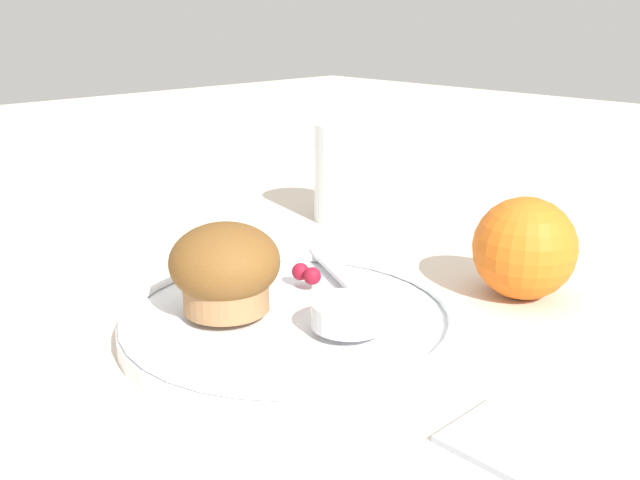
# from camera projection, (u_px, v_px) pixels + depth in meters

# --- Properties ---
(ground_plane) EXTENTS (3.00, 3.00, 0.00)m
(ground_plane) POSITION_uv_depth(u_px,v_px,m) (330.00, 330.00, 0.54)
(ground_plane) COLOR beige
(plate) EXTENTS (0.25, 0.25, 0.02)m
(plate) POSITION_uv_depth(u_px,v_px,m) (289.00, 321.00, 0.53)
(plate) COLOR white
(plate) RESTS_ON ground_plane
(muffin) EXTENTS (0.08, 0.08, 0.07)m
(muffin) POSITION_uv_depth(u_px,v_px,m) (225.00, 269.00, 0.52)
(muffin) COLOR #9E7047
(muffin) RESTS_ON plate
(cream_ramekin) EXTENTS (0.05, 0.05, 0.02)m
(cream_ramekin) POSITION_uv_depth(u_px,v_px,m) (349.00, 312.00, 0.50)
(cream_ramekin) COLOR silver
(cream_ramekin) RESTS_ON plate
(berry_pair) EXTENTS (0.03, 0.01, 0.01)m
(berry_pair) POSITION_uv_depth(u_px,v_px,m) (306.00, 274.00, 0.58)
(berry_pair) COLOR maroon
(berry_pair) RESTS_ON plate
(butter_knife) EXTENTS (0.14, 0.08, 0.00)m
(butter_knife) POSITION_uv_depth(u_px,v_px,m) (347.00, 278.00, 0.58)
(butter_knife) COLOR silver
(butter_knife) RESTS_ON plate
(orange_fruit) EXTENTS (0.09, 0.09, 0.09)m
(orange_fruit) POSITION_uv_depth(u_px,v_px,m) (524.00, 248.00, 0.59)
(orange_fruit) COLOR orange
(orange_fruit) RESTS_ON ground_plane
(juice_glass) EXTENTS (0.08, 0.08, 0.11)m
(juice_glass) POSITION_uv_depth(u_px,v_px,m) (348.00, 172.00, 0.80)
(juice_glass) COLOR silver
(juice_glass) RESTS_ON ground_plane
(folded_napkin) EXTENTS (0.11, 0.06, 0.01)m
(folded_napkin) POSITION_uv_depth(u_px,v_px,m) (548.00, 456.00, 0.38)
(folded_napkin) COLOR #B2BCCC
(folded_napkin) RESTS_ON ground_plane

